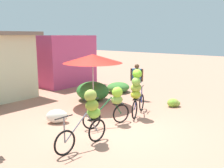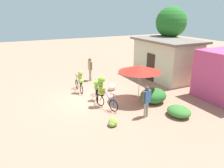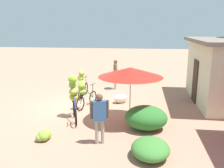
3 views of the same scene
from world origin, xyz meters
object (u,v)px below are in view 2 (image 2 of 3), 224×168
object	(u,v)px
market_umbrella	(140,69)
produce_sack	(112,87)
tree_behind_building	(171,23)
banana_pile_on_ground	(113,122)
person_bystander	(90,67)
bicycle_leftmost	(80,80)
bicycle_near_pile	(97,88)
person_vendor	(147,99)
building_low	(166,59)
bicycle_center_loaded	(103,90)

from	to	relation	value
market_umbrella	produce_sack	distance (m)	2.89
tree_behind_building	banana_pile_on_ground	world-z (taller)	tree_behind_building
person_bystander	tree_behind_building	bearing A→B (deg)	86.74
bicycle_leftmost	person_bystander	bearing A→B (deg)	144.50
tree_behind_building	bicycle_near_pile	distance (m)	9.14
market_umbrella	person_vendor	distance (m)	2.27
building_low	bicycle_near_pile	xyz separation A→B (m)	(1.71, -6.40, -0.80)
tree_behind_building	person_bystander	distance (m)	7.55
produce_sack	person_bystander	world-z (taller)	person_bystander
market_umbrella	bicycle_leftmost	size ratio (longest dim) A/B	1.40
building_low	banana_pile_on_ground	size ratio (longest dim) A/B	8.36
building_low	market_umbrella	xyz separation A→B (m)	(2.94, -4.33, 0.40)
bicycle_near_pile	person_bystander	bearing A→B (deg)	164.71
produce_sack	person_bystander	distance (m)	2.72
person_vendor	market_umbrella	bearing A→B (deg)	156.83
tree_behind_building	person_bystander	size ratio (longest dim) A/B	3.13
bicycle_leftmost	banana_pile_on_ground	distance (m)	4.73
building_low	market_umbrella	bearing A→B (deg)	-55.76
building_low	tree_behind_building	bearing A→B (deg)	134.61
bicycle_leftmost	building_low	bearing A→B (deg)	91.39
banana_pile_on_ground	person_vendor	world-z (taller)	person_vendor
building_low	market_umbrella	world-z (taller)	building_low
bicycle_center_loaded	banana_pile_on_ground	bearing A→B (deg)	-11.61
tree_behind_building	bicycle_center_loaded	distance (m)	9.60
bicycle_leftmost	produce_sack	distance (m)	2.14
tree_behind_building	bicycle_near_pile	size ratio (longest dim) A/B	3.28
produce_sack	market_umbrella	bearing A→B (deg)	13.81
tree_behind_building	market_umbrella	distance (m)	7.62
bicycle_near_pile	banana_pile_on_ground	xyz separation A→B (m)	(3.14, -0.54, -0.55)
person_vendor	produce_sack	bearing A→B (deg)	176.53
building_low	person_vendor	size ratio (longest dim) A/B	3.28
building_low	produce_sack	bearing A→B (deg)	-82.21
tree_behind_building	person_vendor	size ratio (longest dim) A/B	3.34
building_low	person_bystander	size ratio (longest dim) A/B	3.07
bicycle_near_pile	produce_sack	distance (m)	1.90
tree_behind_building	person_vendor	distance (m)	9.66
person_vendor	bicycle_leftmost	bearing A→B (deg)	-159.64
building_low	person_bystander	world-z (taller)	building_low
building_low	market_umbrella	distance (m)	5.25
produce_sack	person_vendor	bearing A→B (deg)	-3.47
bicycle_near_pile	person_bystander	distance (m)	3.73
bicycle_near_pile	building_low	bearing A→B (deg)	104.95
building_low	bicycle_center_loaded	world-z (taller)	building_low
banana_pile_on_ground	building_low	bearing A→B (deg)	124.97
person_vendor	bicycle_near_pile	bearing A→B (deg)	-158.12
bicycle_center_loaded	produce_sack	world-z (taller)	bicycle_center_loaded
bicycle_near_pile	bicycle_center_loaded	distance (m)	1.16
bicycle_near_pile	bicycle_center_loaded	world-z (taller)	bicycle_center_loaded
market_umbrella	banana_pile_on_ground	distance (m)	3.68
market_umbrella	bicycle_center_loaded	distance (m)	2.38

